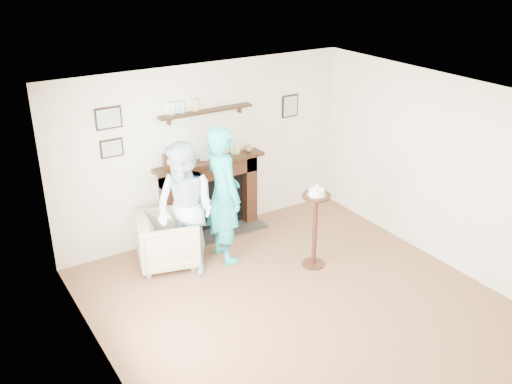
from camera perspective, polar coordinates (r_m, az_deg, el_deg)
ground at (r=6.85m, az=5.20°, el=-11.92°), size 5.00×5.00×0.00m
room_shell at (r=6.56m, az=2.10°, el=2.67°), size 4.54×5.02×2.52m
armchair at (r=7.85m, az=-8.68°, el=-7.02°), size 0.95×0.93×0.71m
man at (r=7.66m, az=-6.74°, el=-7.76°), size 0.95×1.05×1.76m
woman at (r=7.91m, az=-3.13°, el=-6.51°), size 0.46×0.69×1.88m
pedestal_table at (r=7.42m, az=5.97°, el=-2.42°), size 0.37×0.37×1.18m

